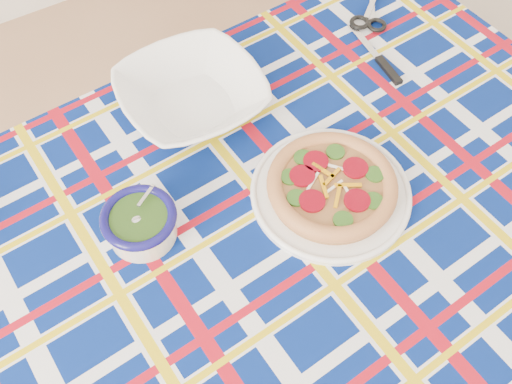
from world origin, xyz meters
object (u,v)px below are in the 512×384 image
dining_table (249,265)px  pesto_bowl (140,222)px  main_focaccia_plate (332,186)px  serving_bowl (192,95)px

dining_table → pesto_bowl: (-0.14, 0.12, 0.11)m
main_focaccia_plate → pesto_bowl: bearing=162.1°
dining_table → serving_bowl: 0.35m
dining_table → main_focaccia_plate: size_ratio=5.26×
dining_table → serving_bowl: (0.07, 0.33, 0.11)m
dining_table → pesto_bowl: bearing=137.5°
pesto_bowl → serving_bowl: (0.21, 0.21, -0.00)m
dining_table → serving_bowl: serving_bowl is taller
main_focaccia_plate → serving_bowl: (-0.11, 0.31, 0.01)m
dining_table → main_focaccia_plate: bearing=1.0°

